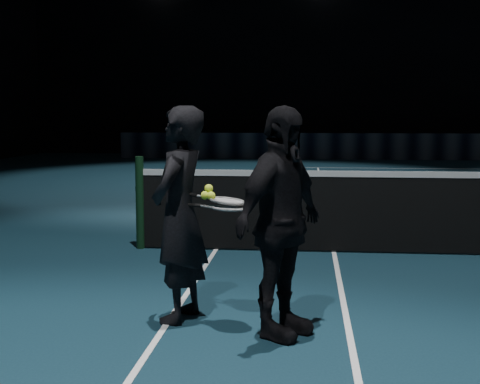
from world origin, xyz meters
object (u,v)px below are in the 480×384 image
object	(u,v)px
player_a	(179,214)
tennis_balls	(208,194)
player_b	(280,223)
racket_upper	(227,201)
racket_lower	(231,208)

from	to	relation	value
player_a	tennis_balls	bearing A→B (deg)	82.34
player_b	racket_upper	bearing A→B (deg)	94.63
player_a	racket_upper	distance (m)	0.42
player_a	tennis_balls	distance (m)	0.31
tennis_balls	racket_upper	bearing A→B (deg)	-7.70
racket_lower	racket_upper	bearing A→B (deg)	141.34
player_a	racket_upper	bearing A→B (deg)	86.92
tennis_balls	racket_lower	bearing A→B (deg)	-22.74
racket_lower	tennis_balls	bearing A→B (deg)	178.53
player_a	racket_lower	size ratio (longest dim) A/B	2.45
player_a	tennis_balls	world-z (taller)	player_a
racket_lower	racket_upper	xyz separation A→B (m)	(-0.03, 0.06, 0.05)
racket_lower	tennis_balls	distance (m)	0.22
racket_upper	tennis_balls	bearing A→B (deg)	-170.43
player_b	racket_lower	bearing A→B (deg)	99.71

